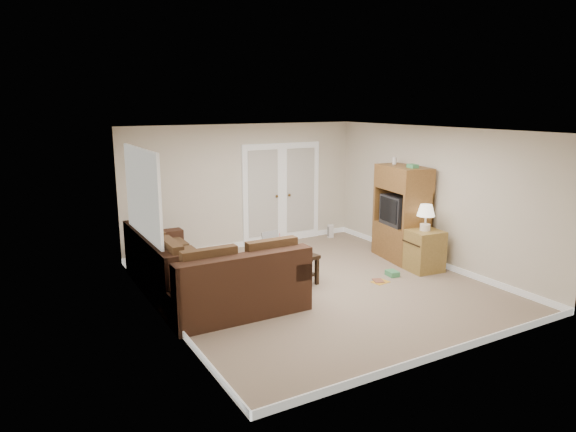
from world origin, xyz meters
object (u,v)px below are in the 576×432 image
sectional_sofa (199,276)px  coffee_table (283,263)px  tv_armoire (402,213)px  side_cabinet (424,247)px

sectional_sofa → coffee_table: bearing=7.3°
tv_armoire → side_cabinet: tv_armoire is taller
sectional_sofa → coffee_table: (1.54, 0.19, -0.09)m
coffee_table → sectional_sofa: bearing=178.1°
sectional_sofa → tv_armoire: bearing=1.6°
sectional_sofa → coffee_table: sectional_sofa is taller
coffee_table → side_cabinet: 2.52m
tv_armoire → coffee_table: bearing=-173.0°
tv_armoire → side_cabinet: bearing=-90.3°
coffee_table → tv_armoire: size_ratio=0.68×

